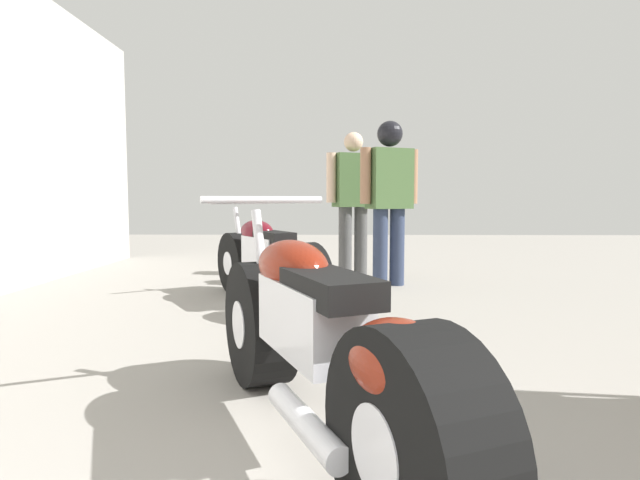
# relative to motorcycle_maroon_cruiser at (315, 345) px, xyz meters

# --- Properties ---
(ground_plane) EXTENTS (18.99, 18.99, 0.00)m
(ground_plane) POSITION_rel_motorcycle_maroon_cruiser_xyz_m (-0.03, 1.78, -0.38)
(ground_plane) COLOR gray
(motorcycle_maroon_cruiser) EXTENTS (1.02, 1.91, 0.93)m
(motorcycle_maroon_cruiser) POSITION_rel_motorcycle_maroon_cruiser_xyz_m (0.00, 0.00, 0.00)
(motorcycle_maroon_cruiser) COLOR black
(motorcycle_maroon_cruiser) RESTS_ON ground_plane
(motorcycle_black_naked) EXTENTS (1.18, 1.75, 0.90)m
(motorcycle_black_naked) POSITION_rel_motorcycle_maroon_cruiser_xyz_m (-0.47, 2.55, -0.01)
(motorcycle_black_naked) COLOR black
(motorcycle_black_naked) RESTS_ON ground_plane
(mechanic_in_blue) EXTENTS (0.67, 0.40, 1.70)m
(mechanic_in_blue) POSITION_rel_motorcycle_maroon_cruiser_xyz_m (0.34, 4.32, 0.58)
(mechanic_in_blue) COLOR #4C4C4C
(mechanic_in_blue) RESTS_ON ground_plane
(mechanic_with_helmet) EXTENTS (0.66, 0.40, 1.72)m
(mechanic_with_helmet) POSITION_rel_motorcycle_maroon_cruiser_xyz_m (0.68, 3.58, 0.65)
(mechanic_with_helmet) COLOR #2D3851
(mechanic_with_helmet) RESTS_ON ground_plane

